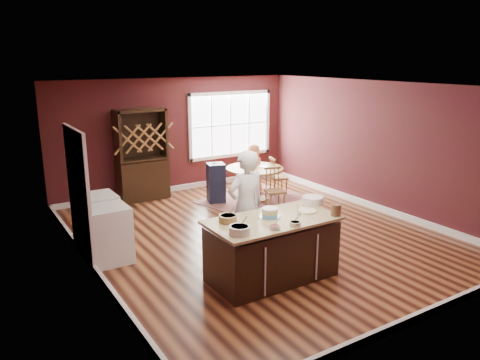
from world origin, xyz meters
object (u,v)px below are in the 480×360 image
Objects in this scene: layer_cake at (270,213)px; hutch at (142,155)px; baker at (246,207)px; chair_east at (279,176)px; high_chair at (216,182)px; washer at (109,234)px; dryer at (97,222)px; kitchen_island at (272,250)px; dining_table at (255,177)px; toddler at (218,166)px; chair_north at (249,170)px; seated_woman at (253,169)px; chair_south at (275,189)px.

layer_cake is 0.16× the size of hutch.
chair_east is (2.66, 2.72, -0.45)m from baker.
washer is at bearing -131.56° from high_chair.
washer is at bearing -90.00° from dryer.
kitchen_island is 1.47× the size of dining_table.
dining_table is 2.59m from hutch.
toddler is (1.19, 3.01, -0.09)m from baker.
hutch is at bearing 60.37° from washer.
kitchen_island is 3.08m from dryer.
hutch is at bearing -89.00° from baker.
washer is (-1.86, 1.11, -0.44)m from baker.
layer_cake reaches higher than dryer.
chair_north is 3.92× the size of toddler.
high_chair is (-1.09, -0.15, -0.14)m from seated_woman.
dryer is at bearing -157.49° from toddler.
hutch reaches higher than baker.
dryer is at bearing 117.40° from chair_east.
dryer is (-4.13, -1.66, -0.04)m from chair_north.
dryer is at bearing -44.84° from baker.
baker is 2.65m from chair_south.
chair_east is at bearing -135.96° from baker.
hutch is at bearing 156.85° from high_chair.
washer reaches higher than dining_table.
baker is 2.58m from dryer.
baker reaches higher than dryer.
chair_south is 0.45× the size of hutch.
seated_woman is (2.22, 3.85, 0.16)m from kitchen_island.
dryer is (-3.74, -0.05, 0.01)m from chair_south.
hutch is at bearing 53.98° from dryer.
layer_cake reaches higher than chair_south.
seated_woman is 1.11m from high_chair.
layer_cake is 3.07m from dryer.
hutch is (-1.30, 1.07, 0.57)m from high_chair.
washer is (-4.52, -1.62, 0.00)m from chair_east.
seated_woman is at bearing 6.54° from toddler.
baker is 3.84m from chair_east.
seated_woman is 0.58× the size of hutch.
hutch reaches higher than high_chair.
seated_woman is 1.27× the size of dryer.
chair_north is at bearing 45.28° from chair_east.
high_chair is at bearing 7.10° from seated_woman.
chair_south is (1.90, 2.53, 0.02)m from kitchen_island.
kitchen_island is 2.09× the size of chair_east.
high_chair is 3.54× the size of toddler.
chair_south is 1.41m from high_chair.
kitchen_island is 0.56m from layer_cake.
dryer is (-1.67, -2.30, -0.56)m from hutch.
baker is at bearing -30.78° from washer.
layer_cake reaches higher than washer.
chair_north is (-0.39, 0.68, 0.06)m from chair_east.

